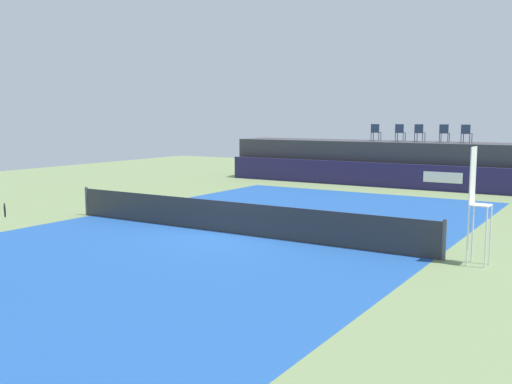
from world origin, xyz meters
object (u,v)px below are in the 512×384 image
at_px(net_post_far, 444,240).
at_px(tennis_ball, 474,204).
at_px(spectator_chair_left, 400,132).
at_px(spectator_chair_center, 420,132).
at_px(spectator_chair_far_right, 466,133).
at_px(spectator_chair_far_left, 376,132).
at_px(umpire_chair, 476,197).
at_px(net_post_near, 87,201).
at_px(spectator_chair_right, 444,132).

height_order(net_post_far, tennis_ball, net_post_far).
relative_size(spectator_chair_left, net_post_far, 0.89).
xyz_separation_m(spectator_chair_left, spectator_chair_center, (0.98, 0.09, 0.00)).
bearing_deg(spectator_chair_center, spectator_chair_far_right, -3.69).
distance_m(spectator_chair_far_left, net_post_far, 16.86).
bearing_deg(umpire_chair, net_post_near, -179.97).
xyz_separation_m(spectator_chair_far_right, net_post_near, (-9.49, -15.16, -2.19)).
bearing_deg(spectator_chair_center, net_post_far, -71.17).
relative_size(spectator_chair_right, umpire_chair, 0.32).
bearing_deg(umpire_chair, spectator_chair_center, 111.10).
distance_m(spectator_chair_right, umpire_chair, 16.19).
bearing_deg(spectator_chair_far_right, umpire_chair, -76.63).
relative_size(spectator_chair_center, spectator_chair_far_right, 1.00).
height_order(spectator_chair_far_left, net_post_far, spectator_chair_far_left).
xyz_separation_m(umpire_chair, net_post_near, (-13.09, -0.01, -1.09)).
xyz_separation_m(spectator_chair_far_left, net_post_far, (7.41, -14.99, -2.19)).
bearing_deg(net_post_far, spectator_chair_center, 108.83).
distance_m(spectator_chair_center, net_post_near, 17.05).
bearing_deg(net_post_far, tennis_ball, 97.82).
bearing_deg(spectator_chair_center, spectator_chair_left, -174.89).
xyz_separation_m(spectator_chair_far_left, umpire_chair, (8.10, -14.98, -1.11)).
relative_size(spectator_chair_far_left, spectator_chair_right, 1.00).
distance_m(umpire_chair, net_post_near, 13.13).
relative_size(spectator_chair_left, spectator_chair_right, 1.00).
bearing_deg(spectator_chair_right, umpire_chair, -73.03).
distance_m(spectator_chair_far_right, tennis_ball, 6.10).
height_order(spectator_chair_left, tennis_ball, spectator_chair_left).
height_order(spectator_chair_far_left, tennis_ball, spectator_chair_far_left).
distance_m(spectator_chair_far_left, spectator_chair_far_right, 4.50).
bearing_deg(spectator_chair_far_left, net_post_near, -108.40).
distance_m(spectator_chair_far_left, spectator_chair_left, 1.24).
bearing_deg(net_post_far, umpire_chair, 0.53).
height_order(spectator_chair_left, net_post_far, spectator_chair_left).
distance_m(spectator_chair_center, umpire_chair, 16.44).
distance_m(spectator_chair_far_left, spectator_chair_right, 3.42).
bearing_deg(net_post_near, spectator_chair_far_left, 71.60).
height_order(spectator_chair_far_right, net_post_far, spectator_chair_far_right).
bearing_deg(spectator_chair_far_left, tennis_ball, -40.06).
height_order(spectator_chair_right, tennis_ball, spectator_chair_right).
distance_m(spectator_chair_left, umpire_chair, 16.74).
xyz_separation_m(spectator_chair_center, spectator_chair_far_right, (2.31, -0.15, 0.00)).
bearing_deg(net_post_near, spectator_chair_far_right, 57.97).
bearing_deg(umpire_chair, spectator_chair_left, 114.34).
bearing_deg(spectator_chair_far_right, tennis_ball, -73.53).
height_order(spectator_chair_far_right, net_post_near, spectator_chair_far_right).
relative_size(spectator_chair_center, net_post_far, 0.89).
distance_m(spectator_chair_left, net_post_near, 16.58).
height_order(net_post_near, tennis_ball, net_post_near).
height_order(spectator_chair_far_left, net_post_near, spectator_chair_far_left).
bearing_deg(umpire_chair, tennis_ball, 101.68).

